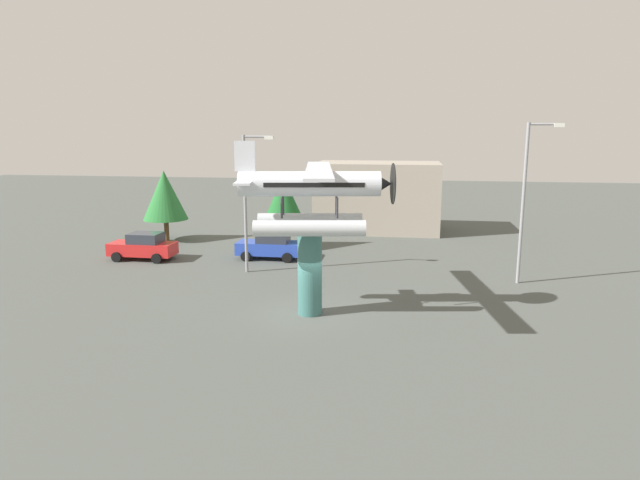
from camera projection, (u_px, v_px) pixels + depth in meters
name	position (u px, v px, depth m)	size (l,w,h in m)	color
ground_plane	(310.00, 314.00, 25.35)	(140.00, 140.00, 0.00)	#4C514C
display_pedestal	(310.00, 273.00, 24.97)	(1.10, 1.10, 3.80)	#386B66
floatplane_monument	(313.00, 195.00, 24.28)	(7.10, 10.44, 4.00)	silver
car_near_red	(143.00, 246.00, 35.73)	(4.20, 2.02, 1.76)	red
car_mid_blue	(270.00, 246.00, 35.94)	(4.20, 2.02, 1.76)	#2847B7
streetlight_primary	(248.00, 194.00, 31.86)	(1.84, 0.28, 7.99)	gray
streetlight_secondary	(527.00, 193.00, 29.44)	(1.84, 0.28, 8.66)	gray
storefront_building	(377.00, 197.00, 45.83)	(10.05, 5.81, 5.65)	#9E9384
tree_west	(165.00, 195.00, 41.39)	(3.32, 3.32, 5.31)	brown
tree_east	(284.00, 201.00, 38.80)	(3.22, 3.22, 5.14)	brown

